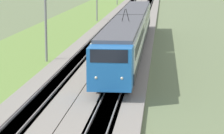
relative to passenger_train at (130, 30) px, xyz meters
name	(u,v)px	position (x,y,z in m)	size (l,w,h in m)	color
ballast_main	(88,50)	(1.06, 4.47, -2.22)	(240.00, 4.40, 0.30)	gray
ballast_adjacent	(131,50)	(1.06, 0.00, -2.22)	(240.00, 4.40, 0.30)	gray
track_main	(88,49)	(1.06, 4.47, -2.21)	(240.00, 1.57, 0.45)	#4C4238
track_adjacent	(131,50)	(1.06, 0.00, -2.21)	(240.00, 1.57, 0.45)	#4C4238
grass_verge	(38,50)	(1.06, 9.84, -2.31)	(240.00, 11.98, 0.12)	olive
passenger_train	(130,30)	(0.00, 0.00, 0.00)	(42.58, 2.94, 5.06)	blue
catenary_mast_mid	(46,18)	(-6.12, 7.28, 1.70)	(0.22, 2.56, 7.88)	slate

